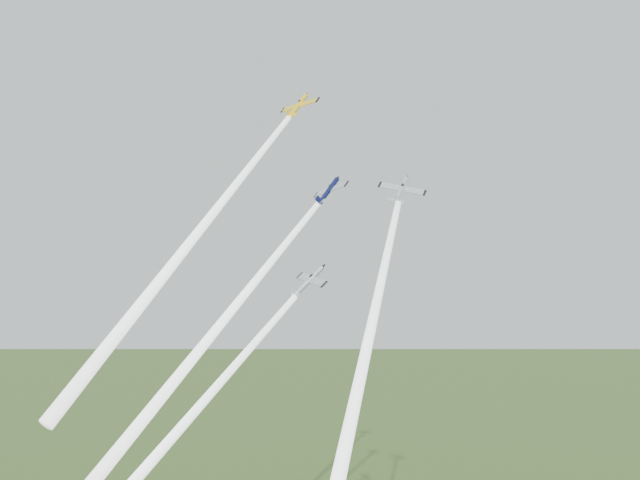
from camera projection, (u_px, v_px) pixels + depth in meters
The scene contains 8 objects.
plane_yellow at pixel (298, 106), 142.67m from camera, with size 8.56×8.49×1.34m, color yellow, non-canonical shape.
smoke_trail_yellow at pixel (187, 246), 121.28m from camera, with size 2.14×2.14×66.66m, color white, non-canonical shape.
plane_navy at pixel (329, 191), 133.84m from camera, with size 8.09×8.03×1.27m, color #0D113B, non-canonical shape.
smoke_trail_navy at pixel (201, 348), 116.37m from camera, with size 2.14×2.14×63.73m, color white, non-canonical shape.
plane_silver_right at pixel (401, 190), 124.21m from camera, with size 7.60×7.54×1.19m, color silver, non-canonical shape.
smoke_trail_silver_right at pixel (357, 390), 96.78m from camera, with size 2.14×2.14×70.86m, color white, non-canonical shape.
plane_silver_low at pixel (308, 281), 122.47m from camera, with size 8.02×7.96×1.26m, color #A4ABB2, non-canonical shape.
smoke_trail_silver_low at pixel (160, 452), 109.66m from camera, with size 2.14×2.14×59.59m, color white, non-canonical shape.
Camera 1 is at (73.50, -108.70, 85.62)m, focal length 45.00 mm.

